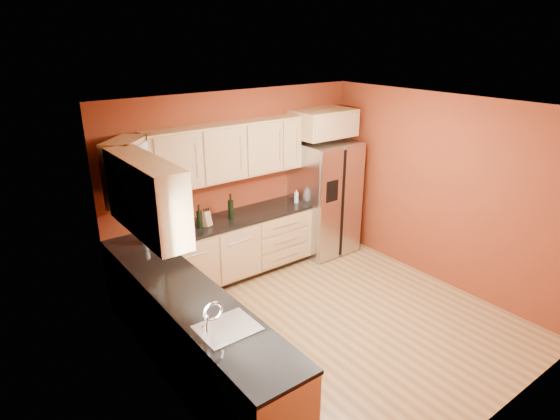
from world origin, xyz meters
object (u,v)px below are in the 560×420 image
object	(u,v)px
canister_left	(144,236)
wine_bottle_a	(199,217)
soap_dispenser	(296,196)
refrigerator	(324,197)
knife_block	(206,219)

from	to	relation	value
canister_left	wine_bottle_a	xyz separation A→B (m)	(0.76, 0.02, 0.07)
canister_left	soap_dispenser	bearing A→B (deg)	0.73
refrigerator	soap_dispenser	size ratio (longest dim) A/B	9.04
soap_dispenser	canister_left	bearing A→B (deg)	-179.27
wine_bottle_a	knife_block	bearing A→B (deg)	8.50
knife_block	wine_bottle_a	bearing A→B (deg)	167.93
canister_left	knife_block	world-z (taller)	knife_block
wine_bottle_a	soap_dispenser	size ratio (longest dim) A/B	1.65
refrigerator	canister_left	distance (m)	2.94
knife_block	soap_dispenser	world-z (taller)	knife_block
canister_left	knife_block	bearing A→B (deg)	2.26
canister_left	soap_dispenser	xyz separation A→B (m)	(2.39, 0.03, 0.00)
knife_block	soap_dispenser	distance (m)	1.52
refrigerator	canister_left	xyz separation A→B (m)	(-2.94, -0.01, 0.13)
refrigerator	soap_dispenser	world-z (taller)	refrigerator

